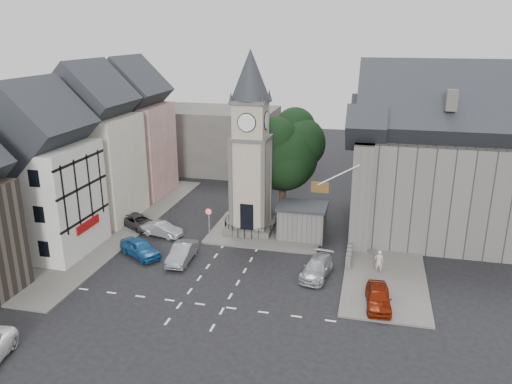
% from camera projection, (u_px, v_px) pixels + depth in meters
% --- Properties ---
extents(ground, '(120.00, 120.00, 0.00)m').
position_uv_depth(ground, '(226.00, 269.00, 38.78)').
color(ground, black).
rests_on(ground, ground).
extents(pavement_west, '(6.00, 30.00, 0.14)m').
position_uv_depth(pavement_west, '(118.00, 226.00, 47.07)').
color(pavement_west, '#595651').
rests_on(pavement_west, ground).
extents(pavement_east, '(6.00, 26.00, 0.14)m').
position_uv_depth(pavement_east, '(384.00, 242.00, 43.50)').
color(pavement_east, '#595651').
rests_on(pavement_east, ground).
extents(central_island, '(10.00, 8.00, 0.16)m').
position_uv_depth(central_island, '(267.00, 231.00, 45.82)').
color(central_island, '#595651').
rests_on(central_island, ground).
extents(road_markings, '(20.00, 8.00, 0.01)m').
position_uv_depth(road_markings, '(203.00, 304.00, 33.69)').
color(road_markings, silver).
rests_on(road_markings, ground).
extents(clock_tower, '(4.86, 4.86, 16.25)m').
position_uv_depth(clock_tower, '(251.00, 145.00, 43.67)').
color(clock_tower, '#4C4944').
rests_on(clock_tower, ground).
extents(stone_shelter, '(4.30, 3.30, 3.08)m').
position_uv_depth(stone_shelter, '(302.00, 221.00, 44.18)').
color(stone_shelter, '#605C58').
rests_on(stone_shelter, ground).
extents(town_tree, '(7.20, 7.20, 10.80)m').
position_uv_depth(town_tree, '(283.00, 146.00, 48.21)').
color(town_tree, black).
rests_on(town_tree, ground).
extents(warning_sign_post, '(0.70, 0.19, 2.85)m').
position_uv_depth(warning_sign_post, '(209.00, 217.00, 43.89)').
color(warning_sign_post, black).
rests_on(warning_sign_post, ground).
extents(terrace_pink, '(8.10, 7.60, 12.80)m').
position_uv_depth(terrace_pink, '(132.00, 136.00, 54.98)').
color(terrace_pink, tan).
rests_on(terrace_pink, ground).
extents(terrace_cream, '(8.10, 7.60, 12.80)m').
position_uv_depth(terrace_cream, '(93.00, 152.00, 47.58)').
color(terrace_cream, beige).
rests_on(terrace_cream, ground).
extents(terrace_tudor, '(8.10, 7.60, 12.00)m').
position_uv_depth(terrace_tudor, '(41.00, 179.00, 40.30)').
color(terrace_tudor, silver).
rests_on(terrace_tudor, ground).
extents(backdrop_west, '(20.00, 10.00, 8.00)m').
position_uv_depth(backdrop_west, '(200.00, 139.00, 66.10)').
color(backdrop_west, '#4C4944').
rests_on(backdrop_west, ground).
extents(east_building, '(14.40, 11.40, 12.60)m').
position_uv_depth(east_building, '(432.00, 167.00, 43.57)').
color(east_building, '#605C58').
rests_on(east_building, ground).
extents(east_boundary_wall, '(0.40, 16.00, 0.90)m').
position_uv_depth(east_boundary_wall, '(353.00, 227.00, 45.85)').
color(east_boundary_wall, '#605C58').
rests_on(east_boundary_wall, ground).
extents(flagpole, '(3.68, 0.10, 2.74)m').
position_uv_depth(flagpole, '(338.00, 175.00, 38.55)').
color(flagpole, white).
rests_on(flagpole, ground).
extents(car_west_blue, '(4.47, 3.64, 1.43)m').
position_uv_depth(car_west_blue, '(140.00, 248.00, 40.72)').
color(car_west_blue, '#1A538F').
rests_on(car_west_blue, ground).
extents(car_west_silver, '(4.00, 2.02, 1.26)m').
position_uv_depth(car_west_silver, '(162.00, 229.00, 44.79)').
color(car_west_silver, '#ABACB3').
rests_on(car_west_silver, ground).
extents(car_west_grey, '(4.82, 4.05, 1.23)m').
position_uv_depth(car_west_grey, '(139.00, 222.00, 46.58)').
color(car_west_grey, '#343436').
rests_on(car_west_grey, ground).
extents(car_island_silver, '(1.70, 4.34, 1.41)m').
position_uv_depth(car_island_silver, '(182.00, 253.00, 39.87)').
color(car_island_silver, gray).
rests_on(car_island_silver, ground).
extents(car_island_east, '(2.47, 4.68, 1.29)m').
position_uv_depth(car_island_east, '(317.00, 268.00, 37.49)').
color(car_island_east, '#A5A7AD').
rests_on(car_island_east, ground).
extents(car_east_red, '(1.87, 4.13, 1.37)m').
position_uv_depth(car_east_red, '(378.00, 297.00, 33.25)').
color(car_east_red, maroon).
rests_on(car_east_red, ground).
extents(pedestrian, '(0.70, 0.47, 1.89)m').
position_uv_depth(pedestrian, '(379.00, 262.00, 37.79)').
color(pedestrian, beige).
rests_on(pedestrian, ground).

